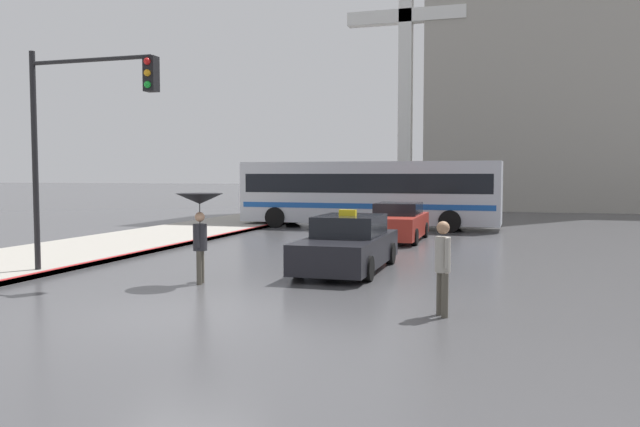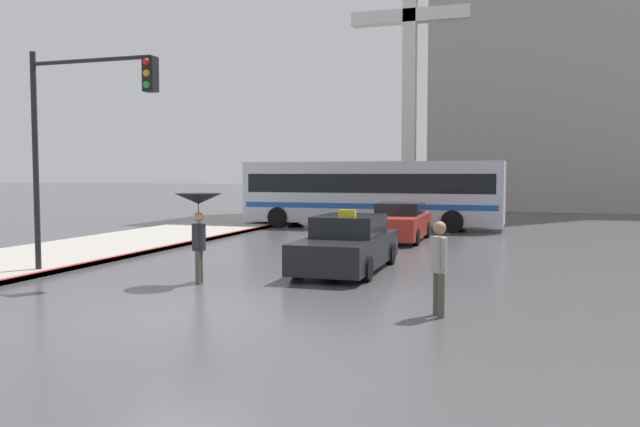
# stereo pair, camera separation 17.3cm
# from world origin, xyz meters

# --- Properties ---
(ground_plane) EXTENTS (300.00, 300.00, 0.00)m
(ground_plane) POSITION_xyz_m (0.00, 0.00, 0.00)
(ground_plane) COLOR #424244
(taxi) EXTENTS (1.91, 4.75, 1.58)m
(taxi) POSITION_xyz_m (1.49, 5.96, 0.66)
(taxi) COLOR black
(taxi) RESTS_ON ground_plane
(sedan_red) EXTENTS (1.91, 4.62, 1.41)m
(sedan_red) POSITION_xyz_m (1.49, 13.62, 0.67)
(sedan_red) COLOR #A52D23
(sedan_red) RESTS_ON ground_plane
(city_bus) EXTENTS (11.99, 2.88, 3.07)m
(city_bus) POSITION_xyz_m (-0.75, 18.80, 1.71)
(city_bus) COLOR #B2B7C1
(city_bus) RESTS_ON ground_plane
(pedestrian_with_umbrella) EXTENTS (1.07, 1.07, 2.06)m
(pedestrian_with_umbrella) POSITION_xyz_m (-1.23, 3.04, 1.66)
(pedestrian_with_umbrella) COLOR #4C473D
(pedestrian_with_umbrella) RESTS_ON ground_plane
(pedestrian_man) EXTENTS (0.36, 0.40, 1.67)m
(pedestrian_man) POSITION_xyz_m (4.35, 1.32, 0.97)
(pedestrian_man) COLOR #4C473D
(pedestrian_man) RESTS_ON ground_plane
(traffic_light) EXTENTS (3.49, 0.38, 5.47)m
(traffic_light) POSITION_xyz_m (-4.32, 3.07, 3.81)
(traffic_light) COLOR black
(traffic_light) RESTS_ON ground_plane
(monument_cross) EXTENTS (8.19, 0.90, 18.62)m
(monument_cross) POSITION_xyz_m (-1.45, 34.08, 10.56)
(monument_cross) COLOR white
(monument_cross) RESTS_ON ground_plane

